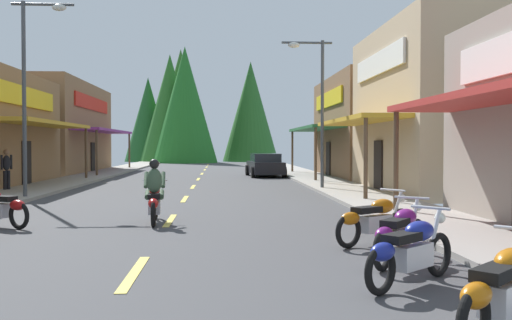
% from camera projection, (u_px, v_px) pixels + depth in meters
% --- Properties ---
extents(ground, '(10.31, 79.07, 0.10)m').
position_uv_depth(ground, '(191.00, 192.00, 24.06)').
color(ground, '#424244').
extents(sidewalk_left, '(2.55, 79.07, 0.12)m').
position_uv_depth(sidewalk_left, '(35.00, 190.00, 23.67)').
color(sidewalk_left, gray).
rests_on(sidewalk_left, ground).
extents(sidewalk_right, '(2.55, 79.07, 0.12)m').
position_uv_depth(sidewalk_right, '(342.00, 188.00, 24.44)').
color(sidewalk_right, '#9E9991').
rests_on(sidewalk_right, ground).
extents(centerline_dashes, '(0.16, 56.22, 0.01)m').
position_uv_depth(centerline_dashes, '(196.00, 183.00, 29.00)').
color(centerline_dashes, '#E0C64C').
rests_on(centerline_dashes, ground).
extents(storefront_left_far, '(9.56, 13.83, 6.15)m').
position_uv_depth(storefront_left_far, '(36.00, 128.00, 39.61)').
color(storefront_left_far, olive).
rests_on(storefront_left_far, ground).
extents(storefront_right_middle, '(8.56, 9.51, 6.69)m').
position_uv_depth(storefront_right_middle, '(460.00, 110.00, 23.41)').
color(storefront_right_middle, tan).
rests_on(storefront_right_middle, ground).
extents(storefront_right_far, '(9.17, 11.14, 5.94)m').
position_uv_depth(storefront_right_far, '(389.00, 127.00, 34.30)').
color(storefront_right_far, brown).
rests_on(storefront_right_far, ground).
extents(streetlamp_left, '(2.13, 0.30, 6.89)m').
position_uv_depth(streetlamp_left, '(33.00, 73.00, 19.88)').
color(streetlamp_left, '#474C51').
rests_on(streetlamp_left, ground).
extents(streetlamp_right, '(2.13, 0.30, 6.31)m').
position_uv_depth(streetlamp_right, '(315.00, 93.00, 24.10)').
color(streetlamp_right, '#474C51').
rests_on(streetlamp_right, ground).
extents(motorcycle_parked_right_0, '(1.63, 1.54, 1.04)m').
position_uv_depth(motorcycle_parked_right_0, '(504.00, 289.00, 5.63)').
color(motorcycle_parked_right_0, black).
rests_on(motorcycle_parked_right_0, ground).
extents(motorcycle_parked_right_1, '(1.68, 1.48, 1.04)m').
position_uv_depth(motorcycle_parked_right_1, '(410.00, 250.00, 7.72)').
color(motorcycle_parked_right_1, black).
rests_on(motorcycle_parked_right_1, ground).
extents(motorcycle_parked_right_2, '(1.40, 1.74, 1.04)m').
position_uv_depth(motorcycle_parked_right_2, '(400.00, 233.00, 9.19)').
color(motorcycle_parked_right_2, black).
rests_on(motorcycle_parked_right_2, ground).
extents(motorcycle_parked_right_3, '(1.83, 1.28, 1.04)m').
position_uv_depth(motorcycle_parked_right_3, '(374.00, 219.00, 10.96)').
color(motorcycle_parked_right_3, black).
rests_on(motorcycle_parked_right_3, ground).
extents(rider_cruising_lead, '(0.60, 2.14, 1.57)m').
position_uv_depth(rider_cruising_lead, '(154.00, 196.00, 13.92)').
color(rider_cruising_lead, black).
rests_on(rider_cruising_lead, ground).
extents(pedestrian_by_shop, '(0.40, 0.52, 1.75)m').
position_uv_depth(pedestrian_by_shop, '(7.00, 167.00, 23.07)').
color(pedestrian_by_shop, black).
rests_on(pedestrian_by_shop, ground).
extents(parked_car_curbside, '(2.30, 4.41, 1.40)m').
position_uv_depth(parked_car_curbside, '(265.00, 165.00, 34.82)').
color(parked_car_curbside, black).
rests_on(parked_car_curbside, ground).
extents(treeline_backdrop, '(18.08, 11.37, 13.11)m').
position_uv_depth(treeline_backdrop, '(189.00, 109.00, 65.55)').
color(treeline_backdrop, '#216923').
rests_on(treeline_backdrop, ground).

